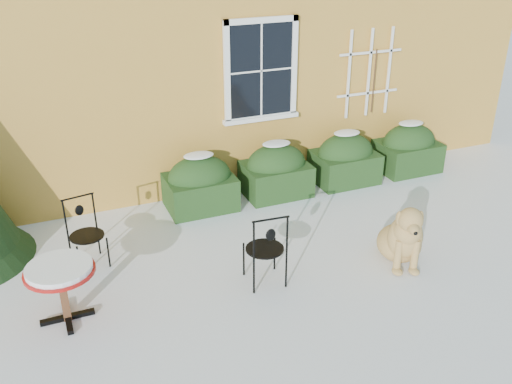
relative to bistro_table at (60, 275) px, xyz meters
name	(u,v)px	position (x,y,z in m)	size (l,w,h in m)	color
ground	(287,290)	(2.56, -0.46, -0.60)	(80.00, 80.00, 0.00)	white
hedge_row	(311,165)	(4.21, 2.09, -0.20)	(4.95, 0.80, 0.91)	#183213
bistro_table	(60,275)	(0.00, 0.00, 0.00)	(0.78, 0.78, 0.72)	black
patio_chair_near	(266,248)	(2.38, -0.21, -0.10)	(0.48, 0.48, 1.00)	black
patio_chair_far	(86,233)	(0.40, 1.11, -0.14)	(0.48, 0.47, 0.93)	black
dog	(403,238)	(4.21, -0.48, -0.22)	(0.79, 1.00, 0.94)	tan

